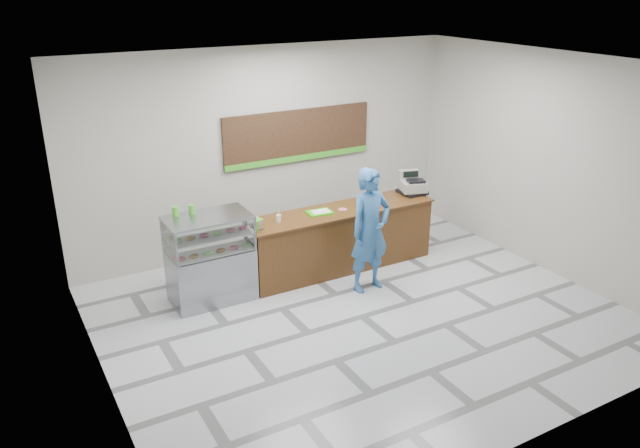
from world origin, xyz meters
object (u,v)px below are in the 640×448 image
display_case (210,258)px  cash_register (412,185)px  sales_counter (340,239)px  customer (370,230)px  serving_tray (320,212)px

display_case → cash_register: 3.75m
sales_counter → cash_register: (1.50, 0.08, 0.66)m
sales_counter → display_case: display_case is taller
sales_counter → display_case: size_ratio=2.45×
display_case → customer: size_ratio=0.69×
customer → serving_tray: bearing=108.9°
display_case → customer: bearing=-20.6°
display_case → sales_counter: bearing=0.0°
sales_counter → serving_tray: serving_tray is taller
display_case → cash_register: cash_register is taller
serving_tray → cash_register: bearing=6.2°
cash_register → customer: bearing=-129.9°
serving_tray → customer: 0.95m
display_case → serving_tray: size_ratio=3.20×
cash_register → display_case: bearing=-160.6°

